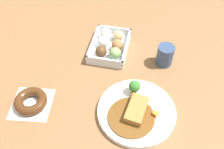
# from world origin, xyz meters

# --- Properties ---
(ground_plane) EXTENTS (1.60, 1.60, 0.00)m
(ground_plane) POSITION_xyz_m (0.00, 0.00, 0.00)
(ground_plane) COLOR brown
(curry_plate) EXTENTS (0.26, 0.26, 0.07)m
(curry_plate) POSITION_xyz_m (0.12, 0.12, 0.01)
(curry_plate) COLOR white
(curry_plate) RESTS_ON ground_plane
(donut_box) EXTENTS (0.20, 0.14, 0.06)m
(donut_box) POSITION_xyz_m (-0.16, -0.03, 0.02)
(donut_box) COLOR silver
(donut_box) RESTS_ON ground_plane
(chocolate_ring_donut) EXTENTS (0.15, 0.15, 0.03)m
(chocolate_ring_donut) POSITION_xyz_m (0.16, -0.23, 0.02)
(chocolate_ring_donut) COLOR white
(chocolate_ring_donut) RESTS_ON ground_plane
(coffee_mug) EXTENTS (0.06, 0.06, 0.08)m
(coffee_mug) POSITION_xyz_m (-0.13, 0.19, 0.04)
(coffee_mug) COLOR #33476B
(coffee_mug) RESTS_ON ground_plane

